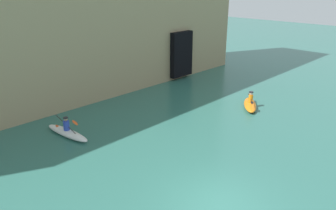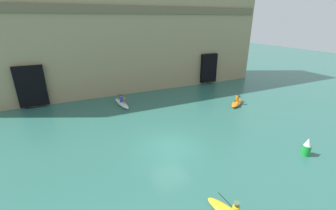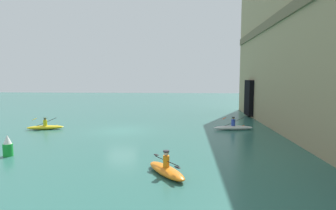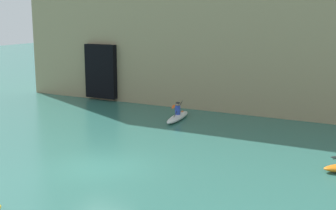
# 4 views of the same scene
# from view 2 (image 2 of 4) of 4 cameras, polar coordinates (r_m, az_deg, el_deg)

# --- Properties ---
(ground_plane) EXTENTS (120.00, 120.00, 0.00)m
(ground_plane) POSITION_cam_2_polar(r_m,az_deg,el_deg) (16.24, 0.43, -10.70)
(ground_plane) COLOR #2D665B
(cliff_bluff) EXTENTS (35.32, 6.43, 15.99)m
(cliff_bluff) POSITION_cam_2_polar(r_m,az_deg,el_deg) (29.46, -11.05, 19.60)
(cliff_bluff) COLOR #9E8966
(cliff_bluff) RESTS_ON ground
(kayak_white) EXTENTS (1.05, 3.48, 1.15)m
(kayak_white) POSITION_cam_2_polar(r_m,az_deg,el_deg) (24.15, -11.66, 0.49)
(kayak_white) COLOR white
(kayak_white) RESTS_ON ground
(kayak_orange) EXTENTS (2.80, 2.30, 1.15)m
(kayak_orange) POSITION_cam_2_polar(r_m,az_deg,el_deg) (24.92, 17.09, 0.61)
(kayak_orange) COLOR orange
(kayak_orange) RESTS_ON ground
(marker_buoy) EXTENTS (0.53, 0.53, 1.24)m
(marker_buoy) POSITION_cam_2_polar(r_m,az_deg,el_deg) (17.73, 31.79, -9.14)
(marker_buoy) COLOR green
(marker_buoy) RESTS_ON ground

